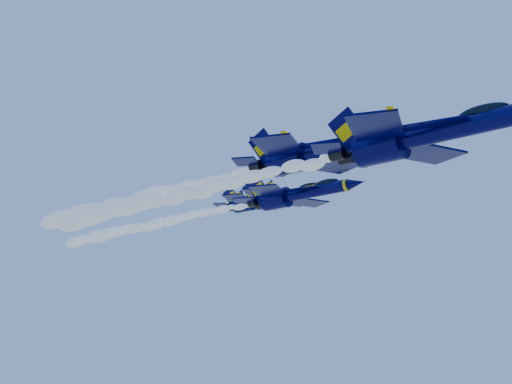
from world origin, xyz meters
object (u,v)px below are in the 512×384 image
Objects in this scene: jet_third at (298,194)px; jet_fourth at (285,196)px; jet_lead at (423,135)px; jet_second at (319,152)px; jet_fifth at (260,200)px.

jet_fourth reaches higher than jet_third.
jet_lead is at bearing -35.19° from jet_third.
jet_second reaches higher than jet_third.
jet_fifth is at bearing 140.56° from jet_third.
jet_lead is at bearing -37.77° from jet_fourth.
jet_lead is 1.11× the size of jet_third.
jet_second is at bearing -45.35° from jet_third.
jet_fifth reaches higher than jet_third.
jet_third is at bearing 144.81° from jet_lead.
jet_second is 1.15× the size of jet_third.
jet_fourth is (-8.08, 8.01, 2.68)m from jet_third.
jet_fifth is at bearing 142.93° from jet_lead.
jet_fifth is (-43.96, 33.21, 7.83)m from jet_lead.
jet_fourth is (-18.60, 18.67, 2.00)m from jet_second.
jet_second is 39.56m from jet_fifth.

